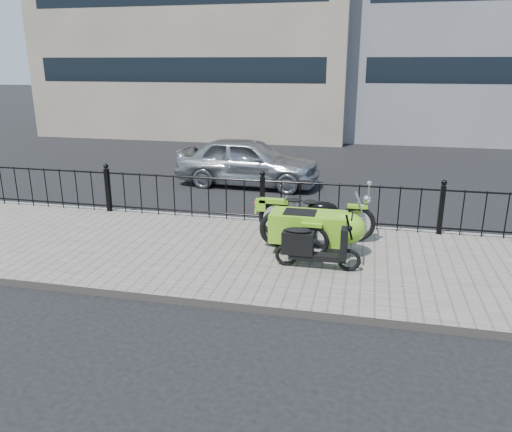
% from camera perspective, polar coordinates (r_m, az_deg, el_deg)
% --- Properties ---
extents(ground, '(120.00, 120.00, 0.00)m').
position_cam_1_polar(ground, '(9.27, -0.96, -3.74)').
color(ground, black).
rests_on(ground, ground).
extents(sidewalk, '(30.00, 3.80, 0.12)m').
position_cam_1_polar(sidewalk, '(8.80, -1.73, -4.51)').
color(sidewalk, '#6D655C').
rests_on(sidewalk, ground).
extents(curb, '(30.00, 0.10, 0.12)m').
position_cam_1_polar(curb, '(10.58, 0.90, -0.72)').
color(curb, gray).
rests_on(curb, ground).
extents(iron_fence, '(14.11, 0.11, 1.08)m').
position_cam_1_polar(iron_fence, '(10.30, 0.75, 1.84)').
color(iron_fence, black).
rests_on(iron_fence, sidewalk).
extents(building_tan, '(14.00, 8.01, 12.00)m').
position_cam_1_polar(building_tan, '(25.84, -5.91, 23.08)').
color(building_tan, gray).
rests_on(building_tan, ground).
extents(motorcycle_sidecar, '(2.28, 1.48, 0.98)m').
position_cam_1_polar(motorcycle_sidecar, '(8.77, 7.26, -0.99)').
color(motorcycle_sidecar, black).
rests_on(motorcycle_sidecar, sidewalk).
extents(scooter, '(1.38, 0.40, 0.94)m').
position_cam_1_polar(scooter, '(8.05, 6.38, -3.50)').
color(scooter, black).
rests_on(scooter, sidewalk).
extents(spare_tire, '(0.70, 0.29, 0.70)m').
position_cam_1_polar(spare_tire, '(8.92, 2.62, -1.41)').
color(spare_tire, black).
rests_on(spare_tire, sidewalk).
extents(sedan_car, '(4.05, 1.82, 1.35)m').
position_cam_1_polar(sedan_car, '(13.89, -0.91, 6.25)').
color(sedan_car, '#A3A5AA').
rests_on(sedan_car, ground).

